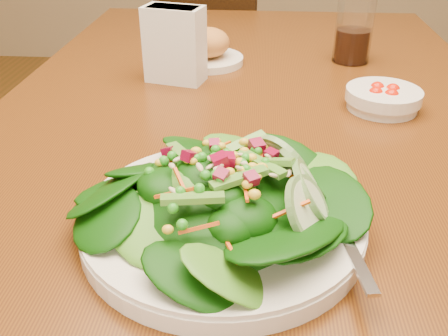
% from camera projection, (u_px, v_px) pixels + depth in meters
% --- Properties ---
extents(dining_table, '(0.90, 1.40, 0.75)m').
position_uv_depth(dining_table, '(252.00, 155.00, 0.92)').
color(dining_table, '#5B2F0B').
rests_on(dining_table, ground_plane).
extents(chair_far, '(0.47, 0.48, 0.85)m').
position_uv_depth(chair_far, '(216.00, 66.00, 1.96)').
color(chair_far, black).
rests_on(chair_far, ground_plane).
extents(salad_plate, '(0.31, 0.31, 0.09)m').
position_uv_depth(salad_plate, '(232.00, 204.00, 0.54)').
color(salad_plate, silver).
rests_on(salad_plate, dining_table).
extents(bread_plate, '(0.15, 0.15, 0.08)m').
position_uv_depth(bread_plate, '(208.00, 49.00, 1.04)').
color(bread_plate, silver).
rests_on(bread_plate, dining_table).
extents(tomato_bowl, '(0.13, 0.13, 0.04)m').
position_uv_depth(tomato_bowl, '(383.00, 98.00, 0.84)').
color(tomato_bowl, silver).
rests_on(tomato_bowl, dining_table).
extents(drinking_glass, '(0.08, 0.08, 0.14)m').
position_uv_depth(drinking_glass, '(353.00, 34.00, 1.04)').
color(drinking_glass, silver).
rests_on(drinking_glass, dining_table).
extents(napkin_holder, '(0.12, 0.08, 0.14)m').
position_uv_depth(napkin_holder, '(175.00, 43.00, 0.93)').
color(napkin_holder, white).
rests_on(napkin_holder, dining_table).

